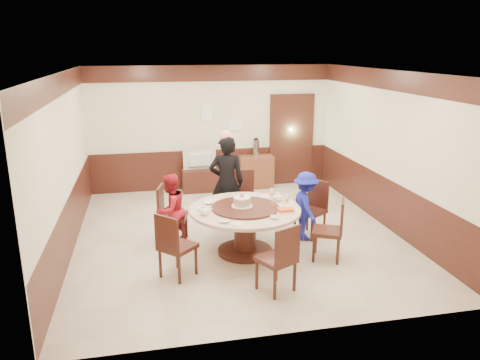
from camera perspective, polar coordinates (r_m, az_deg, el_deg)
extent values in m
plane|color=beige|center=(8.28, -0.30, -6.69)|extent=(6.00, 6.00, 0.00)
plane|color=white|center=(7.65, -0.33, 13.06)|extent=(6.00, 6.00, 0.00)
cube|color=beige|center=(10.75, -3.50, 6.34)|extent=(5.50, 0.04, 2.80)
cube|color=beige|center=(5.06, 6.46, -4.77)|extent=(5.50, 0.04, 2.80)
cube|color=beige|center=(7.80, -20.54, 1.69)|extent=(0.04, 6.00, 2.80)
cube|color=beige|center=(8.80, 17.56, 3.49)|extent=(0.04, 6.00, 2.80)
cube|color=#381711|center=(8.12, -0.30, -3.75)|extent=(5.50, 6.00, 0.90)
cube|color=#381711|center=(7.66, -0.32, 11.75)|extent=(5.50, 6.00, 0.35)
cube|color=#381711|center=(11.19, 6.27, 4.83)|extent=(1.05, 0.08, 2.18)
cube|color=#8AD595|center=(11.21, 6.24, 4.85)|extent=(0.88, 0.02, 2.05)
cylinder|color=#381711|center=(7.59, 0.62, -8.61)|extent=(0.87, 0.87, 0.06)
cylinder|color=#381711|center=(7.46, 0.63, -6.34)|extent=(0.35, 0.35, 0.65)
cylinder|color=#CDA695|center=(7.33, 0.64, -3.66)|extent=(1.74, 1.74, 0.05)
cylinder|color=#381711|center=(7.32, 0.64, -3.36)|extent=(1.06, 1.06, 0.03)
cube|color=#381711|center=(8.18, 8.55, -3.78)|extent=(0.61, 0.61, 0.06)
cube|color=#381711|center=(8.26, 9.49, -1.66)|extent=(0.27, 0.37, 0.50)
cube|color=#381711|center=(8.26, 8.48, -5.35)|extent=(0.36, 0.36, 0.42)
cube|color=#381711|center=(8.69, 0.64, -2.41)|extent=(0.45, 0.45, 0.06)
cube|color=#381711|center=(8.80, 0.37, -0.32)|extent=(0.42, 0.05, 0.50)
cube|color=#381711|center=(8.77, 0.64, -3.90)|extent=(0.36, 0.36, 0.42)
cube|color=#381711|center=(7.93, -8.10, -4.40)|extent=(0.53, 0.53, 0.06)
cube|color=#381711|center=(7.88, -9.68, -2.52)|extent=(0.14, 0.42, 0.50)
cube|color=#381711|center=(8.02, -8.03, -6.01)|extent=(0.36, 0.36, 0.42)
cube|color=#381711|center=(6.76, -7.61, -8.07)|extent=(0.62, 0.62, 0.06)
cube|color=#381711|center=(6.51, -8.94, -6.49)|extent=(0.32, 0.33, 0.50)
cube|color=#381711|center=(6.86, -7.54, -9.90)|extent=(0.36, 0.36, 0.42)
cube|color=#381711|center=(6.34, 4.41, -9.62)|extent=(0.59, 0.59, 0.06)
cube|color=#381711|center=(6.09, 5.81, -7.98)|extent=(0.39, 0.23, 0.50)
cube|color=#381711|center=(6.45, 4.36, -11.55)|extent=(0.36, 0.36, 0.42)
cube|color=#381711|center=(7.35, 10.58, -6.18)|extent=(0.59, 0.59, 0.06)
cube|color=#381711|center=(7.25, 12.35, -4.32)|extent=(0.22, 0.40, 0.50)
cube|color=#381711|center=(7.44, 10.49, -7.90)|extent=(0.36, 0.36, 0.42)
imported|color=black|center=(8.34, -1.65, -0.32)|extent=(0.66, 0.47, 1.70)
imported|color=#AA1624|center=(7.75, -8.45, -3.65)|extent=(0.75, 0.74, 1.22)
imported|color=navy|center=(7.99, 8.01, -3.17)|extent=(0.45, 0.77, 1.18)
cylinder|color=white|center=(7.33, 0.25, -3.15)|extent=(0.33, 0.33, 0.01)
cylinder|color=tan|center=(7.31, 0.25, -2.65)|extent=(0.27, 0.27, 0.12)
cylinder|color=white|center=(7.29, 0.26, -2.14)|extent=(0.27, 0.27, 0.01)
sphere|color=#EA6E78|center=(7.28, 0.26, -1.86)|extent=(0.08, 0.08, 0.08)
ellipsoid|color=white|center=(7.04, -4.39, -3.81)|extent=(0.17, 0.15, 0.13)
ellipsoid|color=white|center=(7.68, 4.63, -2.12)|extent=(0.17, 0.15, 0.13)
imported|color=white|center=(7.54, -3.90, -2.79)|extent=(0.15, 0.15, 0.04)
imported|color=white|center=(6.90, 4.21, -4.56)|extent=(0.13, 0.13, 0.04)
imported|color=white|center=(6.75, -1.94, -5.05)|extent=(0.14, 0.14, 0.03)
imported|color=white|center=(7.38, 5.87, -3.24)|extent=(0.13, 0.13, 0.04)
imported|color=white|center=(7.27, -4.64, -3.52)|extent=(0.13, 0.13, 0.03)
cylinder|color=white|center=(6.67, -0.27, -5.38)|extent=(0.18, 0.18, 0.01)
cylinder|color=white|center=(7.88, 3.06, -2.03)|extent=(0.18, 0.18, 0.01)
cube|color=white|center=(7.18, 5.57, -3.87)|extent=(0.30, 0.20, 0.02)
cube|color=#D64D18|center=(7.17, 5.57, -3.63)|extent=(0.24, 0.15, 0.04)
cylinder|color=white|center=(7.37, 4.12, -2.72)|extent=(0.06, 0.06, 0.16)
cylinder|color=white|center=(7.52, 5.74, -2.40)|extent=(0.06, 0.06, 0.16)
cylinder|color=white|center=(7.78, 3.87, -1.70)|extent=(0.06, 0.06, 0.16)
cube|color=#381711|center=(10.72, -4.81, -0.02)|extent=(0.85, 0.45, 0.50)
imported|color=gray|center=(10.60, -4.87, 2.40)|extent=(0.76, 0.16, 0.43)
cube|color=brown|center=(10.94, 1.93, 1.03)|extent=(0.80, 0.40, 0.75)
cylinder|color=silver|center=(10.81, 1.96, 3.93)|extent=(0.15, 0.15, 0.38)
cube|color=white|center=(10.64, -4.04, 8.13)|extent=(0.25, 0.00, 0.35)
cube|color=white|center=(10.79, -0.56, 6.67)|extent=(0.30, 0.00, 0.22)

